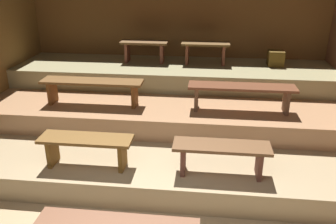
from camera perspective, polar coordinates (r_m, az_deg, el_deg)
ground at (r=5.11m, az=-1.12°, el=-8.29°), size 6.37×5.64×0.08m
wall_back at (r=6.96m, az=1.52°, el=11.07°), size 6.37×0.06×2.39m
platform_lower at (r=5.58m, az=-0.26°, el=-3.20°), size 5.57×3.56×0.31m
platform_middle at (r=5.95m, az=0.36°, el=1.81°), size 5.57×2.46×0.31m
platform_upper at (r=6.38m, az=0.92°, el=6.22°), size 5.57×1.34×0.31m
bench_lower_left at (r=4.35m, az=-13.06°, el=-5.16°), size 1.11×0.33×0.38m
bench_lower_right at (r=4.12m, az=8.61°, el=-6.43°), size 1.11×0.33×0.38m
bench_middle_left at (r=5.39m, az=-12.14°, el=4.21°), size 1.52×0.33×0.38m
bench_middle_right at (r=5.14m, az=11.78°, el=3.34°), size 1.52×0.33×0.38m
bench_upper_left at (r=6.50m, az=-3.83°, el=10.40°), size 0.85×0.33×0.38m
bench_upper_right at (r=6.40m, az=6.07°, el=10.13°), size 0.85×0.33×0.38m
wooden_crate_upper at (r=6.55m, az=17.00°, el=8.31°), size 0.27×0.27×0.27m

